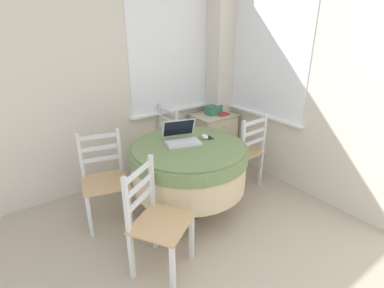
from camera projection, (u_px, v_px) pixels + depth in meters
name	position (u px, v px, depth m)	size (l,w,h in m)	color
corner_room_shell	(229.00, 84.00, 2.93)	(4.09, 4.65, 2.55)	beige
round_dining_table	(189.00, 163.00, 2.95)	(1.15, 1.15, 0.74)	#4C3D2D
laptop	(181.00, 138.00, 2.95)	(0.41, 0.37, 0.21)	silver
computer_mouse	(205.00, 137.00, 3.03)	(0.06, 0.09, 0.05)	white
cell_phone	(209.00, 138.00, 3.05)	(0.06, 0.11, 0.01)	#2D2D33
dining_chair_near_back_window	(160.00, 145.00, 3.67)	(0.41, 0.43, 0.89)	tan
dining_chair_near_right_window	(243.00, 152.00, 3.46)	(0.45, 0.42, 0.89)	tan
dining_chair_camera_near	(157.00, 221.00, 2.28)	(0.56, 0.56, 0.89)	tan
dining_chair_left_flank	(105.00, 180.00, 2.87)	(0.50, 0.49, 0.89)	tan
corner_cabinet	(213.00, 138.00, 4.16)	(0.56, 0.44, 0.67)	beige
storage_box	(214.00, 110.00, 4.02)	(0.20, 0.13, 0.12)	#387A5B
book_on_cabinet	(220.00, 113.00, 4.04)	(0.14, 0.22, 0.02)	#BC3338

